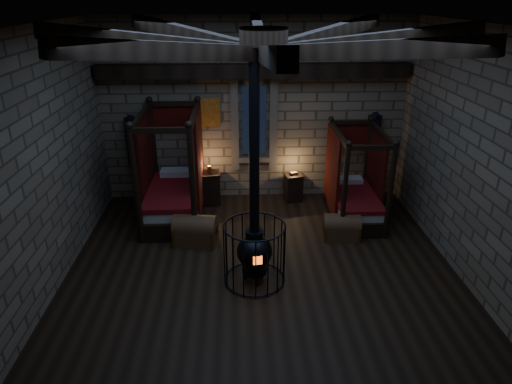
{
  "coord_description": "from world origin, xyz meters",
  "views": [
    {
      "loc": [
        -0.42,
        -6.87,
        4.64
      ],
      "look_at": [
        -0.08,
        0.6,
        1.35
      ],
      "focal_mm": 32.0,
      "sensor_mm": 36.0,
      "label": 1
    }
  ],
  "objects_px": {
    "bed_right": "(354,196)",
    "stove": "(254,249)",
    "bed_left": "(174,192)",
    "trunk_left": "(195,231)",
    "trunk_right": "(341,227)"
  },
  "relations": [
    {
      "from": "bed_right",
      "to": "stove",
      "type": "relative_size",
      "value": 0.49
    },
    {
      "from": "bed_left",
      "to": "trunk_left",
      "type": "height_order",
      "value": "bed_left"
    },
    {
      "from": "bed_right",
      "to": "stove",
      "type": "distance_m",
      "value": 3.32
    },
    {
      "from": "bed_right",
      "to": "stove",
      "type": "xyz_separation_m",
      "value": [
        -2.3,
        -2.39,
        0.15
      ]
    },
    {
      "from": "bed_right",
      "to": "trunk_right",
      "type": "height_order",
      "value": "bed_right"
    },
    {
      "from": "bed_right",
      "to": "trunk_right",
      "type": "distance_m",
      "value": 1.09
    },
    {
      "from": "bed_right",
      "to": "trunk_right",
      "type": "xyz_separation_m",
      "value": [
        -0.46,
        -0.95,
        -0.25
      ]
    },
    {
      "from": "bed_left",
      "to": "stove",
      "type": "distance_m",
      "value": 3.1
    },
    {
      "from": "bed_right",
      "to": "stove",
      "type": "bearing_deg",
      "value": -133.12
    },
    {
      "from": "bed_left",
      "to": "bed_right",
      "type": "xyz_separation_m",
      "value": [
        3.97,
        -0.22,
        -0.1
      ]
    },
    {
      "from": "bed_left",
      "to": "trunk_left",
      "type": "relative_size",
      "value": 2.6
    },
    {
      "from": "stove",
      "to": "trunk_right",
      "type": "bearing_deg",
      "value": 29.98
    },
    {
      "from": "bed_right",
      "to": "trunk_left",
      "type": "relative_size",
      "value": 2.18
    },
    {
      "from": "bed_left",
      "to": "stove",
      "type": "relative_size",
      "value": 0.59
    },
    {
      "from": "trunk_right",
      "to": "stove",
      "type": "relative_size",
      "value": 0.19
    }
  ]
}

